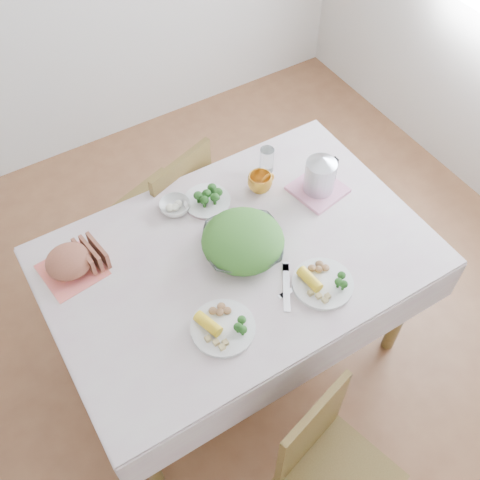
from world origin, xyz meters
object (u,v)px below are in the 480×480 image
dining_table (239,305)px  chair_far (161,199)px  salad_bowl (243,245)px  dinner_plate_left (223,328)px  dinner_plate_right (323,284)px  chair_near (343,473)px  yellow_mug (260,183)px  electric_kettle (321,171)px

dining_table → chair_far: chair_far is taller
salad_bowl → dining_table: bearing=-164.8°
dining_table → chair_far: size_ratio=1.66×
chair_far → dinner_plate_left: 1.01m
dinner_plate_right → chair_near: bearing=-116.3°
dinner_plate_right → yellow_mug: bearing=83.0°
yellow_mug → dining_table: bearing=-136.2°
dining_table → salad_bowl: size_ratio=4.55×
chair_near → dinner_plate_left: bearing=89.7°
chair_far → salad_bowl: chair_far is taller
dining_table → salad_bowl: (0.03, 0.01, 0.42)m
chair_near → chair_far: chair_far is taller
chair_far → yellow_mug: (0.30, -0.43, 0.34)m
dining_table → chair_near: 0.84m
chair_far → yellow_mug: size_ratio=7.89×
dinner_plate_right → dinner_plate_left: bearing=175.4°
salad_bowl → electric_kettle: size_ratio=1.68×
chair_far → salad_bowl: 0.76m
yellow_mug → chair_near: bearing=-107.1°
salad_bowl → electric_kettle: electric_kettle is taller
salad_bowl → yellow_mug: 0.34m
chair_far → yellow_mug: bearing=106.3°
chair_near → salad_bowl: bearing=68.5°
chair_near → electric_kettle: 1.17m
dining_table → dinner_plate_right: 0.53m
electric_kettle → dinner_plate_left: bearing=-155.0°
salad_bowl → dinner_plate_left: bearing=-133.1°
chair_near → dining_table: bearing=70.2°
salad_bowl → dinner_plate_right: bearing=-60.2°
electric_kettle → dining_table: bearing=-169.6°
chair_near → salad_bowl: chair_near is taller
dinner_plate_left → yellow_mug: bearing=46.4°
chair_near → electric_kettle: (0.55, 0.95, 0.42)m
salad_bowl → electric_kettle: 0.47m
chair_far → dining_table: bearing=74.5°
chair_far → dinner_plate_right: chair_far is taller
chair_near → dinner_plate_right: bearing=48.8°
dinner_plate_left → yellow_mug: yellow_mug is taller
yellow_mug → salad_bowl: bearing=-134.1°
chair_far → yellow_mug: 0.62m
chair_near → yellow_mug: bearing=58.0°
dinner_plate_right → electric_kettle: 0.50m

